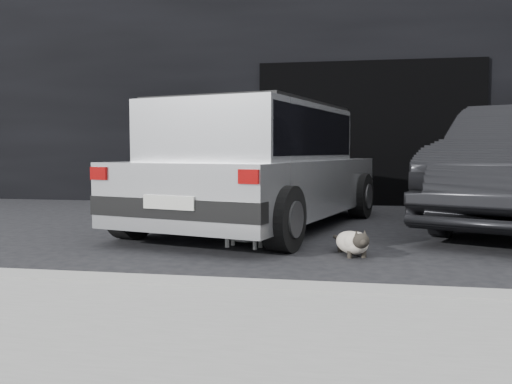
# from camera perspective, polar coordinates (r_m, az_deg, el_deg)

# --- Properties ---
(ground) EXTENTS (80.00, 80.00, 0.00)m
(ground) POSITION_cam_1_polar(r_m,az_deg,el_deg) (6.16, 3.37, -4.87)
(ground) COLOR black
(ground) RESTS_ON ground
(building_facade) EXTENTS (34.00, 4.00, 5.00)m
(building_facade) POSITION_cam_1_polar(r_m,az_deg,el_deg) (12.14, 11.62, 11.42)
(building_facade) COLOR black
(building_facade) RESTS_ON ground
(garage_opening) EXTENTS (4.00, 0.10, 2.60)m
(garage_opening) POSITION_cam_1_polar(r_m,az_deg,el_deg) (10.04, 11.82, 6.04)
(garage_opening) COLOR black
(garage_opening) RESTS_ON ground
(curb) EXTENTS (18.00, 0.25, 0.12)m
(curb) POSITION_cam_1_polar(r_m,az_deg,el_deg) (3.57, 14.69, -10.79)
(curb) COLOR gray
(curb) RESTS_ON ground
(sidewalk) EXTENTS (18.00, 2.20, 0.11)m
(sidewalk) POSITION_cam_1_polar(r_m,az_deg,el_deg) (2.44, 17.06, -18.22)
(sidewalk) COLOR gray
(sidewalk) RESTS_ON ground
(silver_hatchback) EXTENTS (2.96, 4.62, 1.57)m
(silver_hatchback) POSITION_cam_1_polar(r_m,az_deg,el_deg) (6.90, 0.27, 3.30)
(silver_hatchback) COLOR silver
(silver_hatchback) RESTS_ON ground
(cat_siamese) EXTENTS (0.42, 0.76, 0.28)m
(cat_siamese) POSITION_cam_1_polar(r_m,az_deg,el_deg) (5.19, 10.21, -5.24)
(cat_siamese) COLOR beige
(cat_siamese) RESTS_ON ground
(cat_white) EXTENTS (0.78, 0.39, 0.37)m
(cat_white) POSITION_cam_1_polar(r_m,az_deg,el_deg) (5.51, -0.96, -4.05)
(cat_white) COLOR white
(cat_white) RESTS_ON ground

